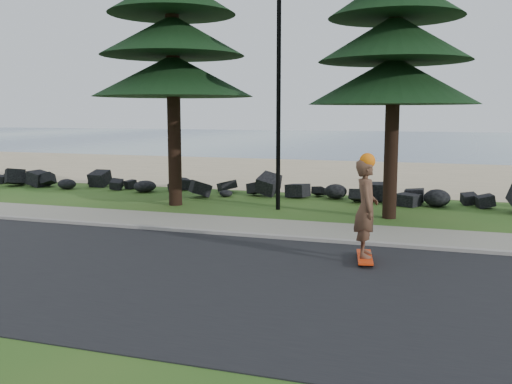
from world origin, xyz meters
TOP-DOWN VIEW (x-y plane):
  - ground at (0.00, 0.00)m, footprint 160.00×160.00m
  - road at (0.00, -4.50)m, footprint 160.00×7.00m
  - kerb at (0.00, -0.90)m, footprint 160.00×0.20m
  - sidewalk at (0.00, 0.20)m, footprint 160.00×2.00m
  - beach_sand at (0.00, 14.50)m, footprint 160.00×15.00m
  - ocean at (0.00, 51.00)m, footprint 160.00×58.00m
  - seawall_boulders at (0.00, 5.60)m, footprint 60.00×2.40m
  - lamp_post at (0.00, 3.20)m, footprint 0.25×0.14m
  - skateboarder at (3.49, -2.43)m, footprint 0.60×1.24m

SIDE VIEW (x-z plane):
  - ground at x=0.00m, z-range 0.00..0.00m
  - seawall_boulders at x=0.00m, z-range -0.55..0.55m
  - ocean at x=0.00m, z-range 0.00..0.01m
  - beach_sand at x=0.00m, z-range 0.00..0.01m
  - road at x=0.00m, z-range 0.00..0.02m
  - sidewalk at x=0.00m, z-range 0.00..0.08m
  - kerb at x=0.00m, z-range 0.00..0.10m
  - skateboarder at x=3.49m, z-range 0.01..2.25m
  - lamp_post at x=0.00m, z-range 0.06..8.20m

